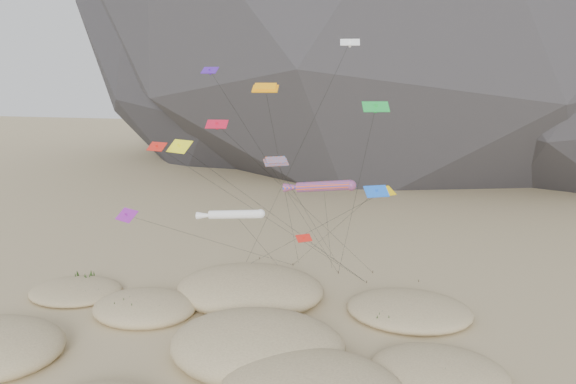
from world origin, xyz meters
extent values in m
plane|color=#CCB789|center=(0.00, 0.00, 0.00)|extent=(500.00, 500.00, 0.00)
ellipsoid|color=#2B2B30|center=(-37.00, 123.00, 44.00)|extent=(136.20, 127.83, 116.00)
ellipsoid|color=#CCB789|center=(-11.39, 7.70, 0.60)|extent=(10.80, 9.18, 2.65)
ellipsoid|color=#CCB789|center=(2.60, 2.26, 0.95)|extent=(15.48, 13.16, 4.24)
ellipsoid|color=#CCB789|center=(17.84, 2.45, 0.52)|extent=(11.15, 9.48, 2.29)
ellipsoid|color=#CCB789|center=(-2.44, 14.77, 0.87)|extent=(16.46, 13.99, 3.85)
ellipsoid|color=#CCB789|center=(14.78, 14.47, 0.52)|extent=(12.71, 10.80, 2.32)
ellipsoid|color=#CCB789|center=(-21.38, 10.22, 0.38)|extent=(10.42, 8.86, 1.71)
ellipsoid|color=black|center=(-15.95, -3.71, 0.80)|extent=(2.52, 2.16, 0.76)
ellipsoid|color=black|center=(-12.26, 6.20, 0.80)|extent=(2.61, 2.24, 0.78)
ellipsoid|color=black|center=(-9.09, 6.20, 0.70)|extent=(2.04, 1.75, 0.61)
ellipsoid|color=black|center=(3.25, 3.54, 1.10)|extent=(2.95, 2.52, 0.88)
ellipsoid|color=black|center=(4.79, 5.95, 1.00)|extent=(3.05, 2.61, 0.92)
ellipsoid|color=black|center=(0.32, 1.24, 0.90)|extent=(2.69, 2.30, 0.81)
ellipsoid|color=black|center=(17.66, 1.94, 0.60)|extent=(2.28, 1.95, 0.69)
ellipsoid|color=black|center=(-1.04, 15.83, 1.00)|extent=(3.19, 2.73, 0.96)
ellipsoid|color=black|center=(-1.10, 14.63, 0.90)|extent=(2.82, 2.41, 0.85)
ellipsoid|color=black|center=(15.10, 15.11, 0.70)|extent=(2.05, 1.75, 0.61)
ellipsoid|color=black|center=(12.95, 11.16, 0.60)|extent=(1.87, 1.60, 0.56)
ellipsoid|color=black|center=(-22.24, 13.19, 0.50)|extent=(2.12, 1.82, 0.64)
ellipsoid|color=black|center=(-19.21, 9.18, 0.40)|extent=(1.98, 1.69, 0.59)
cylinder|color=#3F2D1E|center=(-5.79, 20.71, 0.15)|extent=(0.08, 0.08, 0.30)
cylinder|color=#3F2D1E|center=(-0.55, 26.10, 0.15)|extent=(0.08, 0.08, 0.30)
cylinder|color=#3F2D1E|center=(5.65, 24.61, 0.15)|extent=(0.08, 0.08, 0.30)
cylinder|color=#3F2D1E|center=(9.71, 25.91, 0.15)|extent=(0.08, 0.08, 0.30)
cylinder|color=#3F2D1E|center=(9.45, 22.28, 0.15)|extent=(0.08, 0.08, 0.30)
cylinder|color=#3F2D1E|center=(-5.46, 27.24, 0.15)|extent=(0.08, 0.08, 0.30)
cylinder|color=#3F2D1E|center=(15.33, 24.27, 0.15)|extent=(0.08, 0.08, 0.30)
cylinder|color=#3F2D1E|center=(-7.08, 20.53, 0.15)|extent=(0.08, 0.08, 0.30)
cylinder|color=#FF541A|center=(6.05, 13.05, 13.18)|extent=(5.56, 1.12, 1.57)
sphere|color=#FF541A|center=(8.78, 13.00, 13.40)|extent=(1.05, 1.05, 1.05)
cone|color=#FF541A|center=(3.04, 13.12, 12.91)|extent=(2.29, 0.95, 1.13)
cylinder|color=black|center=(5.27, 19.73, 6.59)|extent=(1.59, 13.37, 13.20)
cylinder|color=white|center=(-1.98, 9.39, 10.64)|extent=(5.31, 1.09, 1.20)
sphere|color=white|center=(0.63, 9.52, 10.85)|extent=(0.88, 0.88, 0.88)
cone|color=white|center=(-4.86, 9.25, 10.38)|extent=(2.17, 0.86, 0.90)
cylinder|color=black|center=(-1.05, 15.67, 5.32)|extent=(1.90, 12.56, 10.66)
cube|color=#FF9E0D|center=(0.05, 13.10, 22.63)|extent=(2.66, 1.30, 0.76)
cube|color=#FF9E0D|center=(0.05, 13.10, 22.83)|extent=(2.25, 1.03, 0.74)
cylinder|color=black|center=(-0.03, 20.22, 11.32)|extent=(0.19, 14.25, 22.65)
cube|color=#F45319|center=(2.19, 9.53, 15.92)|extent=(2.42, 2.02, 0.63)
cube|color=#F45319|center=(2.19, 9.53, 16.12)|extent=(2.02, 1.67, 0.62)
cylinder|color=black|center=(3.78, 18.33, 7.96)|extent=(3.20, 17.63, 15.93)
cube|color=blue|center=(11.70, 9.07, 13.74)|extent=(2.40, 2.02, 0.89)
cube|color=blue|center=(11.70, 9.07, 13.59)|extent=(0.37, 0.38, 0.73)
cylinder|color=black|center=(5.57, 17.59, 6.89)|extent=(12.27, 17.05, 13.71)
cube|color=white|center=(8.32, 13.36, 26.96)|extent=(1.96, 1.28, 0.66)
cube|color=white|center=(8.32, 13.36, 26.81)|extent=(0.25, 0.22, 0.63)
cylinder|color=black|center=(1.26, 17.03, 13.50)|extent=(14.14, 7.38, 26.92)
cube|color=#451B9E|center=(-4.76, 10.72, 24.40)|extent=(1.70, 1.00, 0.65)
cube|color=#451B9E|center=(-4.76, 10.72, 24.25)|extent=(0.21, 0.23, 0.55)
cylinder|color=black|center=(0.45, 17.66, 12.22)|extent=(10.44, 13.92, 24.36)
cube|color=yellow|center=(12.30, 10.21, 13.55)|extent=(2.14, 2.26, 0.70)
cube|color=yellow|center=(12.30, 10.21, 13.40)|extent=(0.29, 0.30, 0.70)
cylinder|color=black|center=(2.61, 15.37, 6.80)|extent=(19.40, 10.35, 13.52)
cube|color=purple|center=(-12.47, 7.10, 10.42)|extent=(2.73, 2.16, 1.03)
cube|color=purple|center=(-12.47, 7.10, 10.27)|extent=(0.42, 0.43, 0.82)
cylinder|color=black|center=(-6.51, 16.60, 5.23)|extent=(11.95, 19.01, 10.39)
cube|color=green|center=(11.24, 10.43, 21.16)|extent=(2.61, 1.86, 0.89)
cube|color=green|center=(11.24, 10.43, 21.01)|extent=(0.35, 0.33, 0.81)
cylinder|color=black|center=(8.45, 17.52, 10.61)|extent=(5.62, 14.21, 21.12)
cube|color=#FFFD1A|center=(-7.51, 9.19, 17.14)|extent=(2.93, 2.20, 1.15)
cube|color=#FFFD1A|center=(-7.51, 9.19, 16.99)|extent=(0.45, 0.49, 0.87)
cylinder|color=black|center=(0.97, 15.74, 8.59)|extent=(16.98, 13.11, 17.11)
cube|color=red|center=(-2.64, 7.02, 19.58)|extent=(2.08, 1.28, 0.73)
cube|color=red|center=(-2.64, 7.02, 19.43)|extent=(0.26, 0.24, 0.68)
cylinder|color=black|center=(3.54, 16.47, 9.81)|extent=(12.38, 18.92, 19.55)
cube|color=red|center=(5.09, 8.83, 8.95)|extent=(1.61, 1.50, 0.55)
cube|color=red|center=(5.09, 8.83, 8.80)|extent=(0.24, 0.24, 0.50)
cylinder|color=black|center=(7.27, 15.56, 4.50)|extent=(4.38, 13.47, 8.92)
cube|color=red|center=(-10.05, 9.36, 17.03)|extent=(2.11, 1.39, 0.79)
cube|color=red|center=(-10.05, 9.36, 16.88)|extent=(0.28, 0.30, 0.66)
cylinder|color=black|center=(-0.30, 15.82, 8.54)|extent=(19.52, 12.95, 16.99)
camera|label=1|loc=(17.12, -40.37, 23.75)|focal=35.00mm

